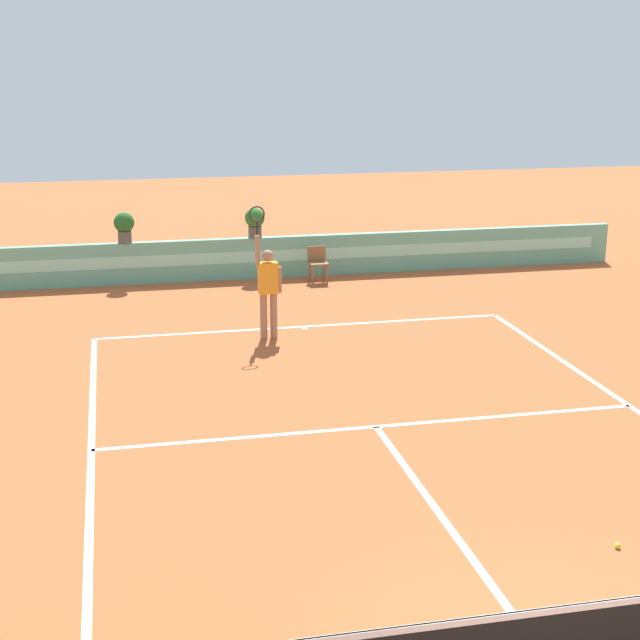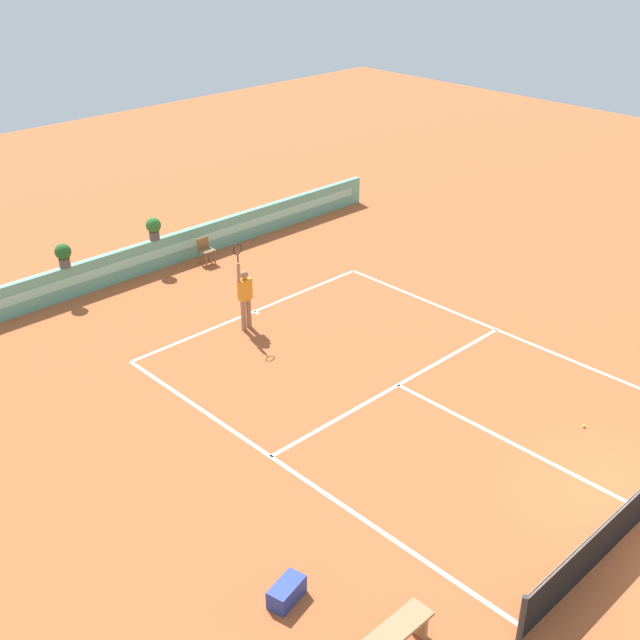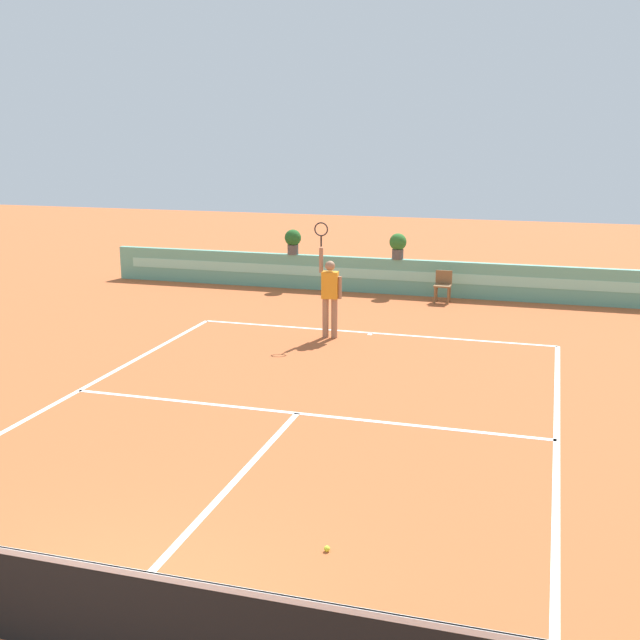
# 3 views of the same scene
# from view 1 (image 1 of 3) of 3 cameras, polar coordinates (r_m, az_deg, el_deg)

# --- Properties ---
(ground_plane) EXTENTS (60.00, 60.00, 0.00)m
(ground_plane) POSITION_cam_1_polar(r_m,az_deg,el_deg) (14.04, 3.76, -6.90)
(ground_plane) COLOR #B2562D
(court_lines) EXTENTS (8.32, 11.94, 0.01)m
(court_lines) POSITION_cam_1_polar(r_m,az_deg,el_deg) (14.68, 2.99, -5.84)
(court_lines) COLOR white
(court_lines) RESTS_ON ground
(back_wall_barrier) EXTENTS (18.00, 0.21, 1.00)m
(back_wall_barrier) POSITION_cam_1_polar(r_m,az_deg,el_deg) (23.63, -3.15, 3.71)
(back_wall_barrier) COLOR #60A88E
(back_wall_barrier) RESTS_ON ground
(ball_kid_chair) EXTENTS (0.44, 0.44, 0.85)m
(ball_kid_chair) POSITION_cam_1_polar(r_m,az_deg,el_deg) (23.14, -0.14, 3.42)
(ball_kid_chair) COLOR brown
(ball_kid_chair) RESTS_ON ground
(tennis_player) EXTENTS (0.62, 0.25, 2.58)m
(tennis_player) POSITION_cam_1_polar(r_m,az_deg,el_deg) (18.43, -3.09, 2.04)
(tennis_player) COLOR #9E7051
(tennis_player) RESTS_ON ground
(tennis_ball_near_baseline) EXTENTS (0.07, 0.07, 0.07)m
(tennis_ball_near_baseline) POSITION_cam_1_polar(r_m,az_deg,el_deg) (11.57, 17.15, -12.60)
(tennis_ball_near_baseline) COLOR #CCE033
(tennis_ball_near_baseline) RESTS_ON ground
(potted_plant_left) EXTENTS (0.48, 0.48, 0.72)m
(potted_plant_left) POSITION_cam_1_polar(r_m,az_deg,el_deg) (23.18, -11.48, 5.48)
(potted_plant_left) COLOR #514C47
(potted_plant_left) RESTS_ON back_wall_barrier
(potted_plant_centre) EXTENTS (0.48, 0.48, 0.72)m
(potted_plant_centre) POSITION_cam_1_polar(r_m,az_deg,el_deg) (23.42, -3.87, 5.86)
(potted_plant_centre) COLOR #514C47
(potted_plant_centre) RESTS_ON back_wall_barrier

